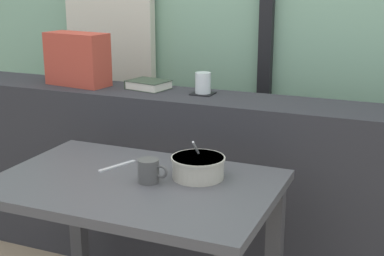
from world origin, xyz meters
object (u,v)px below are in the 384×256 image
at_px(juice_glass, 203,84).
at_px(fork_utensil, 118,166).
at_px(closed_book, 148,85).
at_px(ceramic_mug, 149,171).
at_px(coaster_square, 203,94).
at_px(breakfast_table, 135,211).
at_px(throw_pillow, 77,59).
at_px(soup_bowl, 198,167).

distance_m(juice_glass, fork_utensil, 0.64).
relative_size(closed_book, ceramic_mug, 1.87).
bearing_deg(coaster_square, breakfast_table, -89.02).
bearing_deg(coaster_square, ceramic_mug, -84.29).
distance_m(closed_book, throw_pillow, 0.39).
xyz_separation_m(closed_book, soup_bowl, (0.50, -0.59, -0.16)).
distance_m(breakfast_table, ceramic_mug, 0.17).
bearing_deg(closed_book, fork_utensil, -74.10).
bearing_deg(ceramic_mug, fork_utensil, 151.58).
relative_size(coaster_square, soup_bowl, 0.51).
xyz_separation_m(coaster_square, throw_pillow, (-0.66, -0.04, 0.13)).
bearing_deg(ceramic_mug, closed_book, 117.17).
relative_size(closed_book, fork_utensil, 1.24).
distance_m(coaster_square, throw_pillow, 0.67).
xyz_separation_m(coaster_square, closed_book, (-0.29, 0.01, 0.02)).
height_order(juice_glass, ceramic_mug, juice_glass).
height_order(coaster_square, soup_bowl, coaster_square).
distance_m(fork_utensil, ceramic_mug, 0.22).
xyz_separation_m(soup_bowl, ceramic_mug, (-0.14, -0.11, 0.00)).
bearing_deg(ceramic_mug, breakfast_table, -171.29).
distance_m(coaster_square, closed_book, 0.29).
relative_size(juice_glass, soup_bowl, 0.49).
relative_size(throw_pillow, ceramic_mug, 2.83).
distance_m(coaster_square, ceramic_mug, 0.70).
bearing_deg(closed_book, ceramic_mug, -62.83).
relative_size(throw_pillow, fork_utensil, 1.88).
height_order(breakfast_table, ceramic_mug, ceramic_mug).
xyz_separation_m(throw_pillow, ceramic_mug, (0.73, -0.65, -0.27)).
bearing_deg(fork_utensil, juice_glass, 100.61).
xyz_separation_m(breakfast_table, throw_pillow, (-0.67, 0.66, 0.43)).
xyz_separation_m(coaster_square, fork_utensil, (-0.12, -0.58, -0.18)).
height_order(closed_book, throw_pillow, throw_pillow).
distance_m(throw_pillow, soup_bowl, 1.06).
xyz_separation_m(juice_glass, ceramic_mug, (0.07, -0.69, -0.18)).
height_order(breakfast_table, soup_bowl, soup_bowl).
distance_m(coaster_square, juice_glass, 0.05).
relative_size(throw_pillow, soup_bowl, 1.62).
bearing_deg(throw_pillow, soup_bowl, -31.82).
bearing_deg(juice_glass, closed_book, 177.60).
bearing_deg(throw_pillow, closed_book, 7.72).
relative_size(fork_utensil, ceramic_mug, 1.50).
distance_m(coaster_square, soup_bowl, 0.63).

